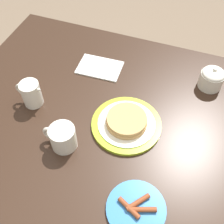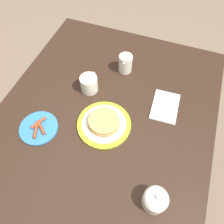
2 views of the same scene
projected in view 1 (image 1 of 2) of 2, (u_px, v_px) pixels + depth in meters
ground_plane at (127, 208)px, 1.49m from camera, size 8.00×8.00×0.00m
dining_table at (134, 149)px, 1.01m from camera, size 1.35×0.96×0.72m
pancake_plate at (127, 123)px, 0.93m from camera, size 0.23×0.23×0.04m
side_plate_bacon at (136, 208)px, 0.76m from camera, size 0.17×0.17×0.02m
coffee_mug at (62, 137)px, 0.86m from camera, size 0.11×0.08×0.08m
creamer_pitcher at (31, 94)px, 0.96m from camera, size 0.11×0.07×0.10m
sugar_bowl at (212, 78)px, 1.02m from camera, size 0.09×0.09×0.09m
napkin at (100, 68)px, 1.11m from camera, size 0.17×0.12×0.01m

